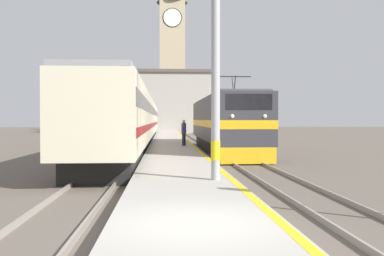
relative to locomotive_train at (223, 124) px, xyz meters
name	(u,v)px	position (x,y,z in m)	size (l,w,h in m)	color
ground_plane	(171,146)	(-3.51, 7.23, -1.96)	(200.00, 200.00, 0.00)	#60564C
platform	(172,147)	(-3.51, 2.23, -1.76)	(3.27, 140.00, 0.41)	#ADA89E
rail_track_near	(219,150)	(0.00, 2.23, -1.93)	(2.84, 140.00, 0.16)	#60564C
rail_track_far	(131,150)	(-6.46, 2.23, -1.93)	(2.84, 140.00, 0.16)	#60564C
locomotive_train	(223,124)	(0.00, 0.00, 0.00)	(2.92, 18.60, 4.81)	black
passenger_train	(137,120)	(-6.46, 9.43, 0.25)	(2.92, 52.21, 4.11)	black
catenary_mast	(219,65)	(-2.43, -17.08, 1.97)	(2.84, 0.29, 7.07)	#9E9EA3
person_on_platform	(184,132)	(-2.69, 0.94, -0.58)	(0.34, 0.34, 1.84)	#23232D
clock_tower	(172,51)	(-2.43, 55.44, 13.42)	(5.94, 5.94, 28.83)	tan
station_building	(156,102)	(-5.36, 47.10, 3.29)	(20.60, 10.50, 10.46)	#A8A399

